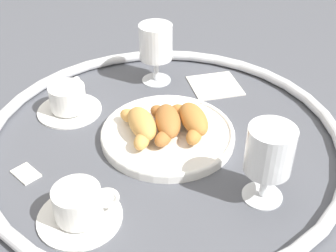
{
  "coord_description": "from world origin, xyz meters",
  "views": [
    {
      "loc": [
        -0.58,
        0.38,
        0.54
      ],
      "look_at": [
        -0.0,
        -0.01,
        0.03
      ],
      "focal_mm": 47.6,
      "sensor_mm": 36.0,
      "label": 1
    }
  ],
  "objects_px": {
    "juice_glass_right": "(156,44)",
    "sugar_packet": "(26,173)",
    "croissant_small": "(166,122)",
    "juice_glass_left": "(269,153)",
    "coffee_cup_far": "(68,101)",
    "folded_napkin": "(215,85)",
    "pastry_plate": "(168,134)",
    "croissant_extra": "(140,124)",
    "coffee_cup_near": "(79,207)",
    "croissant_large": "(192,120)"
  },
  "relations": [
    {
      "from": "juice_glass_right",
      "to": "sugar_packet",
      "type": "distance_m",
      "value": 0.41
    },
    {
      "from": "croissant_small",
      "to": "juice_glass_left",
      "type": "distance_m",
      "value": 0.23
    },
    {
      "from": "coffee_cup_far",
      "to": "folded_napkin",
      "type": "relative_size",
      "value": 1.24
    },
    {
      "from": "pastry_plate",
      "to": "juice_glass_left",
      "type": "bearing_deg",
      "value": -169.23
    },
    {
      "from": "pastry_plate",
      "to": "folded_napkin",
      "type": "xyz_separation_m",
      "value": [
        0.1,
        -0.2,
        -0.01
      ]
    },
    {
      "from": "croissant_extra",
      "to": "coffee_cup_far",
      "type": "height_order",
      "value": "croissant_extra"
    },
    {
      "from": "pastry_plate",
      "to": "croissant_small",
      "type": "height_order",
      "value": "croissant_small"
    },
    {
      "from": "pastry_plate",
      "to": "coffee_cup_far",
      "type": "bearing_deg",
      "value": 31.4
    },
    {
      "from": "pastry_plate",
      "to": "juice_glass_left",
      "type": "distance_m",
      "value": 0.24
    },
    {
      "from": "croissant_small",
      "to": "folded_napkin",
      "type": "height_order",
      "value": "croissant_small"
    },
    {
      "from": "coffee_cup_near",
      "to": "sugar_packet",
      "type": "height_order",
      "value": "coffee_cup_near"
    },
    {
      "from": "croissant_extra",
      "to": "pastry_plate",
      "type": "bearing_deg",
      "value": -115.06
    },
    {
      "from": "croissant_large",
      "to": "pastry_plate",
      "type": "bearing_deg",
      "value": 63.8
    },
    {
      "from": "croissant_large",
      "to": "coffee_cup_far",
      "type": "height_order",
      "value": "croissant_large"
    },
    {
      "from": "croissant_small",
      "to": "coffee_cup_far",
      "type": "height_order",
      "value": "croissant_small"
    },
    {
      "from": "coffee_cup_near",
      "to": "coffee_cup_far",
      "type": "bearing_deg",
      "value": -20.76
    },
    {
      "from": "croissant_extra",
      "to": "juice_glass_left",
      "type": "distance_m",
      "value": 0.26
    },
    {
      "from": "pastry_plate",
      "to": "sugar_packet",
      "type": "bearing_deg",
      "value": 78.62
    },
    {
      "from": "coffee_cup_far",
      "to": "juice_glass_right",
      "type": "xyz_separation_m",
      "value": [
        0.0,
        -0.22,
        0.07
      ]
    },
    {
      "from": "sugar_packet",
      "to": "pastry_plate",
      "type": "bearing_deg",
      "value": -113.47
    },
    {
      "from": "juice_glass_left",
      "to": "croissant_extra",
      "type": "bearing_deg",
      "value": 20.35
    },
    {
      "from": "croissant_small",
      "to": "croissant_extra",
      "type": "bearing_deg",
      "value": 65.12
    },
    {
      "from": "coffee_cup_near",
      "to": "croissant_large",
      "type": "bearing_deg",
      "value": -74.81
    },
    {
      "from": "juice_glass_right",
      "to": "croissant_extra",
      "type": "bearing_deg",
      "value": 139.91
    },
    {
      "from": "coffee_cup_near",
      "to": "juice_glass_left",
      "type": "relative_size",
      "value": 0.97
    },
    {
      "from": "juice_glass_right",
      "to": "pastry_plate",
      "type": "bearing_deg",
      "value": 152.97
    },
    {
      "from": "pastry_plate",
      "to": "coffee_cup_far",
      "type": "relative_size",
      "value": 1.93
    },
    {
      "from": "pastry_plate",
      "to": "juice_glass_right",
      "type": "distance_m",
      "value": 0.24
    },
    {
      "from": "coffee_cup_near",
      "to": "juice_glass_right",
      "type": "bearing_deg",
      "value": -48.38
    },
    {
      "from": "pastry_plate",
      "to": "sugar_packet",
      "type": "relative_size",
      "value": 5.24
    },
    {
      "from": "coffee_cup_far",
      "to": "croissant_extra",
      "type": "bearing_deg",
      "value": -157.53
    },
    {
      "from": "folded_napkin",
      "to": "croissant_large",
      "type": "bearing_deg",
      "value": 127.83
    },
    {
      "from": "folded_napkin",
      "to": "coffee_cup_near",
      "type": "bearing_deg",
      "value": 114.61
    },
    {
      "from": "croissant_small",
      "to": "juice_glass_right",
      "type": "distance_m",
      "value": 0.23
    },
    {
      "from": "croissant_extra",
      "to": "juice_glass_left",
      "type": "height_order",
      "value": "juice_glass_left"
    },
    {
      "from": "croissant_small",
      "to": "folded_napkin",
      "type": "relative_size",
      "value": 1.11
    },
    {
      "from": "coffee_cup_far",
      "to": "juice_glass_right",
      "type": "height_order",
      "value": "juice_glass_right"
    },
    {
      "from": "pastry_plate",
      "to": "croissant_large",
      "type": "relative_size",
      "value": 2.01
    },
    {
      "from": "sugar_packet",
      "to": "folded_napkin",
      "type": "xyz_separation_m",
      "value": [
        0.05,
        -0.47,
        -0.0
      ]
    },
    {
      "from": "coffee_cup_near",
      "to": "sugar_packet",
      "type": "bearing_deg",
      "value": 13.95
    },
    {
      "from": "croissant_extra",
      "to": "folded_napkin",
      "type": "distance_m",
      "value": 0.27
    },
    {
      "from": "juice_glass_left",
      "to": "juice_glass_right",
      "type": "xyz_separation_m",
      "value": [
        0.42,
        -0.06,
        0.0
      ]
    },
    {
      "from": "croissant_extra",
      "to": "coffee_cup_near",
      "type": "relative_size",
      "value": 0.97
    },
    {
      "from": "croissant_extra",
      "to": "folded_napkin",
      "type": "xyz_separation_m",
      "value": [
        0.08,
        -0.25,
        -0.04
      ]
    },
    {
      "from": "pastry_plate",
      "to": "folded_napkin",
      "type": "relative_size",
      "value": 2.38
    },
    {
      "from": "croissant_extra",
      "to": "sugar_packet",
      "type": "height_order",
      "value": "croissant_extra"
    },
    {
      "from": "croissant_large",
      "to": "croissant_extra",
      "type": "xyz_separation_m",
      "value": [
        0.04,
        0.09,
        0.0
      ]
    },
    {
      "from": "pastry_plate",
      "to": "croissant_extra",
      "type": "height_order",
      "value": "croissant_extra"
    },
    {
      "from": "croissant_large",
      "to": "sugar_packet",
      "type": "height_order",
      "value": "croissant_large"
    },
    {
      "from": "juice_glass_left",
      "to": "croissant_small",
      "type": "bearing_deg",
      "value": 11.4
    }
  ]
}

